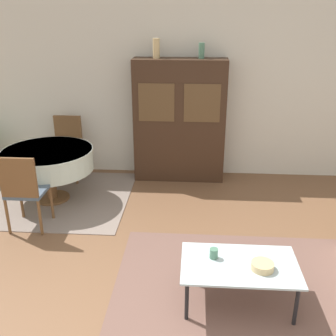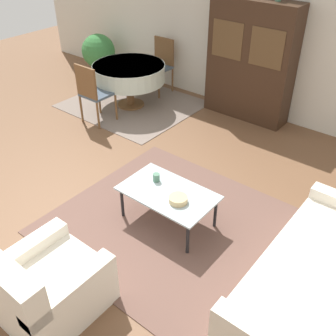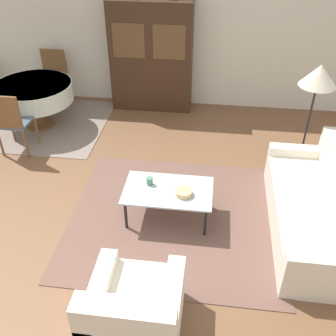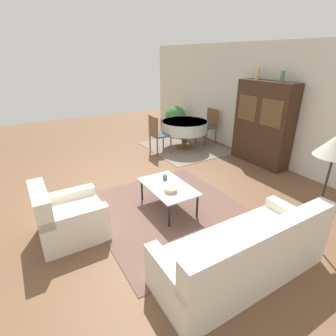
# 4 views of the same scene
# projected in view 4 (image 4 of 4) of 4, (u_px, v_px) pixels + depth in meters

# --- Properties ---
(ground_plane) EXTENTS (14.00, 14.00, 0.00)m
(ground_plane) POSITION_uv_depth(u_px,v_px,m) (125.00, 192.00, 5.01)
(ground_plane) COLOR brown
(wall_back) EXTENTS (10.00, 0.06, 2.70)m
(wall_back) POSITION_uv_depth(u_px,v_px,m) (265.00, 104.00, 6.18)
(wall_back) COLOR beige
(wall_back) RESTS_ON ground_plane
(area_rug) EXTENTS (2.59, 2.37, 0.01)m
(area_rug) POSITION_uv_depth(u_px,v_px,m) (170.00, 211.00, 4.40)
(area_rug) COLOR brown
(area_rug) RESTS_ON ground_plane
(dining_rug) EXTENTS (2.19, 1.94, 0.01)m
(dining_rug) POSITION_uv_depth(u_px,v_px,m) (185.00, 147.00, 7.39)
(dining_rug) COLOR gray
(dining_rug) RESTS_ON ground_plane
(couch) EXTENTS (0.83, 2.07, 0.85)m
(couch) POSITION_uv_depth(u_px,v_px,m) (244.00, 255.00, 3.01)
(couch) COLOR silver
(couch) RESTS_ON ground_plane
(armchair) EXTENTS (0.81, 0.88, 0.82)m
(armchair) POSITION_uv_depth(u_px,v_px,m) (67.00, 218.00, 3.69)
(armchair) COLOR silver
(armchair) RESTS_ON ground_plane
(coffee_table) EXTENTS (1.06, 0.64, 0.42)m
(coffee_table) POSITION_uv_depth(u_px,v_px,m) (168.00, 188.00, 4.33)
(coffee_table) COLOR black
(coffee_table) RESTS_ON area_rug
(display_cabinet) EXTENTS (1.41, 0.42, 1.89)m
(display_cabinet) POSITION_uv_depth(u_px,v_px,m) (263.00, 124.00, 6.03)
(display_cabinet) COLOR #382316
(display_cabinet) RESTS_ON ground_plane
(dining_table) EXTENTS (1.25, 1.25, 0.75)m
(dining_table) POSITION_uv_depth(u_px,v_px,m) (184.00, 127.00, 7.12)
(dining_table) COLOR brown
(dining_table) RESTS_ON dining_rug
(dining_chair_near) EXTENTS (0.44, 0.44, 0.99)m
(dining_chair_near) POSITION_uv_depth(u_px,v_px,m) (157.00, 132.00, 6.74)
(dining_chair_near) COLOR brown
(dining_chair_near) RESTS_ON dining_rug
(dining_chair_far) EXTENTS (0.44, 0.44, 0.99)m
(dining_chair_far) POSITION_uv_depth(u_px,v_px,m) (209.00, 124.00, 7.54)
(dining_chair_far) COLOR brown
(dining_chair_far) RESTS_ON dining_rug
(floor_lamp) EXTENTS (0.48, 0.48, 1.55)m
(floor_lamp) POSITION_uv_depth(u_px,v_px,m) (335.00, 149.00, 3.18)
(floor_lamp) COLOR black
(floor_lamp) RESTS_ON ground_plane
(cup) EXTENTS (0.08, 0.08, 0.10)m
(cup) POSITION_uv_depth(u_px,v_px,m) (165.00, 177.00, 4.52)
(cup) COLOR #4C7A60
(cup) RESTS_ON coffee_table
(bowl) EXTENTS (0.20, 0.20, 0.07)m
(bowl) POSITION_uv_depth(u_px,v_px,m) (171.00, 190.00, 4.12)
(bowl) COLOR tan
(bowl) RESTS_ON coffee_table
(vase_tall) EXTENTS (0.10, 0.10, 0.28)m
(vase_tall) POSITION_uv_depth(u_px,v_px,m) (257.00, 73.00, 5.87)
(vase_tall) COLOR tan
(vase_tall) RESTS_ON display_cabinet
(vase_short) EXTENTS (0.08, 0.08, 0.22)m
(vase_short) POSITION_uv_depth(u_px,v_px,m) (282.00, 76.00, 5.36)
(vase_short) COLOR #4C7A60
(vase_short) RESTS_ON display_cabinet
(potted_plant) EXTENTS (0.67, 0.67, 0.88)m
(potted_plant) POSITION_uv_depth(u_px,v_px,m) (175.00, 117.00, 8.62)
(potted_plant) COLOR #93664C
(potted_plant) RESTS_ON ground_plane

